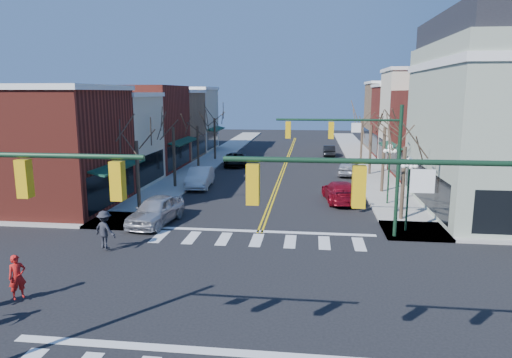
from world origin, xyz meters
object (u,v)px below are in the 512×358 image
(lamppost_midblock, at_px, (389,164))
(pedestrian_dark_b, at_px, (105,230))
(car_left_far, at_px, (235,159))
(pedestrian_red_a, at_px, (17,277))
(lamppost_corner, at_px, (409,182))
(car_right_far, at_px, (329,151))
(car_left_mid, at_px, (200,177))
(car_right_mid, at_px, (349,167))
(car_left_near, at_px, (156,210))
(car_right_near, at_px, (340,192))

(lamppost_midblock, bearing_deg, pedestrian_dark_b, -143.67)
(car_left_far, bearing_deg, lamppost_midblock, -57.18)
(pedestrian_red_a, distance_m, pedestrian_dark_b, 5.81)
(lamppost_corner, height_order, car_right_far, lamppost_corner)
(car_left_mid, distance_m, car_right_mid, 14.75)
(car_right_mid, bearing_deg, pedestrian_dark_b, 66.51)
(car_left_near, height_order, car_right_near, car_left_near)
(car_left_mid, xyz_separation_m, car_right_near, (11.36, -3.85, -0.07))
(pedestrian_red_a, bearing_deg, car_left_mid, 35.73)
(car_right_near, bearing_deg, car_right_far, -96.88)
(car_right_near, distance_m, car_right_mid, 11.27)
(lamppost_midblock, relative_size, pedestrian_red_a, 2.54)
(car_right_mid, bearing_deg, lamppost_midblock, 105.71)
(car_left_far, bearing_deg, pedestrian_dark_b, -101.38)
(car_left_near, height_order, pedestrian_red_a, pedestrian_red_a)
(pedestrian_dark_b, bearing_deg, car_left_near, -78.65)
(lamppost_corner, bearing_deg, pedestrian_red_a, -146.82)
(lamppost_midblock, height_order, pedestrian_dark_b, lamppost_midblock)
(car_left_near, relative_size, car_right_near, 0.94)
(lamppost_midblock, xyz_separation_m, car_left_near, (-14.60, -6.44, -2.12))
(lamppost_midblock, height_order, car_left_mid, lamppost_midblock)
(car_right_mid, relative_size, car_right_far, 1.18)
(lamppost_corner, distance_m, car_right_mid, 18.53)
(lamppost_midblock, xyz_separation_m, car_right_mid, (-1.80, 11.82, -2.16))
(car_right_near, bearing_deg, car_left_far, -63.05)
(car_left_far, relative_size, car_right_far, 1.24)
(lamppost_midblock, xyz_separation_m, car_right_far, (-3.19, 25.24, -2.30))
(lamppost_corner, height_order, car_left_mid, lamppost_corner)
(car_left_near, relative_size, car_right_far, 1.23)
(car_left_far, height_order, pedestrian_dark_b, pedestrian_dark_b)
(car_right_near, bearing_deg, car_left_near, 25.20)
(car_left_near, xyz_separation_m, pedestrian_red_a, (-1.69, -10.71, 0.16))
(lamppost_midblock, height_order, car_left_near, lamppost_midblock)
(car_right_mid, bearing_deg, car_left_near, 62.02)
(lamppost_corner, distance_m, pedestrian_dark_b, 16.36)
(car_left_near, bearing_deg, pedestrian_red_a, -91.12)
(lamppost_midblock, distance_m, car_left_mid, 15.42)
(car_right_far, bearing_deg, car_left_far, 40.95)
(lamppost_corner, relative_size, lamppost_midblock, 1.00)
(lamppost_midblock, bearing_deg, car_right_mid, 98.66)
(pedestrian_red_a, xyz_separation_m, pedestrian_dark_b, (0.79, 5.75, 0.11))
(lamppost_corner, xyz_separation_m, car_left_near, (-14.60, 0.06, -2.12))
(pedestrian_red_a, relative_size, pedestrian_dark_b, 0.88)
(car_left_far, distance_m, car_right_mid, 12.48)
(car_left_near, bearing_deg, car_right_mid, 62.79)
(car_left_mid, height_order, pedestrian_red_a, pedestrian_red_a)
(car_left_far, distance_m, pedestrian_red_a, 33.33)
(car_left_mid, relative_size, car_right_mid, 1.07)
(car_right_mid, bearing_deg, pedestrian_red_a, 70.48)
(lamppost_midblock, height_order, car_right_mid, lamppost_midblock)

